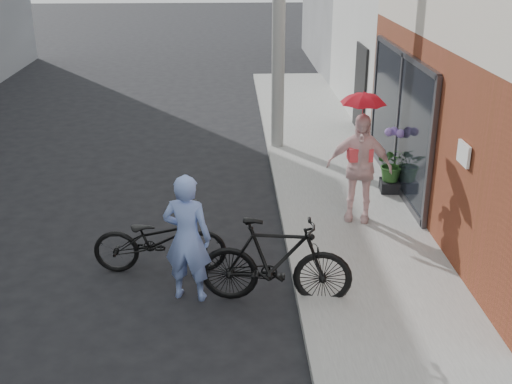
{
  "coord_description": "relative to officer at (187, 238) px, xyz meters",
  "views": [
    {
      "loc": [
        0.02,
        -7.83,
        4.55
      ],
      "look_at": [
        0.39,
        0.74,
        1.1
      ],
      "focal_mm": 45.0,
      "sensor_mm": 36.0,
      "label": 1
    }
  ],
  "objects": [
    {
      "name": "bike_right",
      "position": [
        1.15,
        -0.17,
        -0.28
      ],
      "size": [
        2.06,
        0.84,
        1.2
      ],
      "primitive_type": "imported",
      "rotation": [
        0.0,
        0.0,
        1.43
      ],
      "color": "black",
      "rests_on": "ground"
    },
    {
      "name": "bike_left",
      "position": [
        -0.45,
        0.75,
        -0.38
      ],
      "size": [
        1.92,
        0.71,
        1.0
      ],
      "primitive_type": "imported",
      "rotation": [
        0.0,
        0.0,
        1.55
      ],
      "color": "black",
      "rests_on": "ground"
    },
    {
      "name": "curb",
      "position": [
        1.49,
        2.29,
        -0.82
      ],
      "size": [
        0.12,
        24.0,
        0.12
      ],
      "primitive_type": "cube",
      "color": "#9E9E99",
      "rests_on": "ground"
    },
    {
      "name": "potted_plant",
      "position": [
        3.55,
        3.4,
        -0.23
      ],
      "size": [
        0.59,
        0.51,
        0.66
      ],
      "primitive_type": "imported",
      "color": "#2D5C25",
      "rests_on": "planter"
    },
    {
      "name": "ground",
      "position": [
        0.55,
        0.29,
        -0.88
      ],
      "size": [
        80.0,
        80.0,
        0.0
      ],
      "primitive_type": "plane",
      "color": "black",
      "rests_on": "ground"
    },
    {
      "name": "parasol",
      "position": [
        2.68,
        2.21,
        1.35
      ],
      "size": [
        0.7,
        0.7,
        0.61
      ],
      "primitive_type": "imported",
      "color": "red",
      "rests_on": "kimono_woman"
    },
    {
      "name": "kimono_woman",
      "position": [
        2.68,
        2.21,
        0.14
      ],
      "size": [
        1.14,
        0.72,
        1.81
      ],
      "primitive_type": "imported",
      "rotation": [
        0.0,
        0.0,
        -0.28
      ],
      "color": "#F7D0CF",
      "rests_on": "sidewalk"
    },
    {
      "name": "sidewalk",
      "position": [
        2.65,
        2.29,
        -0.82
      ],
      "size": [
        2.2,
        24.0,
        0.12
      ],
      "primitive_type": "cube",
      "color": "gray",
      "rests_on": "ground"
    },
    {
      "name": "planter",
      "position": [
        3.55,
        3.4,
        -0.66
      ],
      "size": [
        0.43,
        0.43,
        0.21
      ],
      "primitive_type": "cube",
      "rotation": [
        0.0,
        0.0,
        -0.09
      ],
      "color": "black",
      "rests_on": "sidewalk"
    },
    {
      "name": "officer",
      "position": [
        0.0,
        0.0,
        0.0
      ],
      "size": [
        0.72,
        0.56,
        1.76
      ],
      "primitive_type": "imported",
      "rotation": [
        0.0,
        0.0,
        2.9
      ],
      "color": "#7D97DF",
      "rests_on": "ground"
    }
  ]
}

